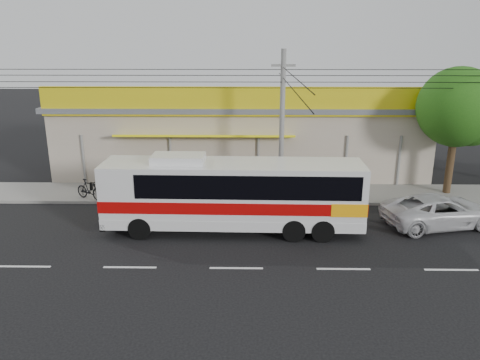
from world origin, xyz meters
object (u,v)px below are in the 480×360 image
(motorbike_red, at_px, (170,191))
(tree_near, at_px, (461,110))
(coach_bus, at_px, (237,191))
(white_car, at_px, (440,211))
(utility_pole, at_px, (283,78))
(motorbike_dark, at_px, (89,190))

(motorbike_red, xyz_separation_m, tree_near, (15.06, 1.42, 4.05))
(coach_bus, distance_m, white_car, 9.31)
(utility_pole, bearing_deg, motorbike_red, -179.90)
(coach_bus, bearing_deg, white_car, 5.61)
(motorbike_red, relative_size, motorbike_dark, 0.96)
(white_car, relative_size, tree_near, 0.75)
(coach_bus, relative_size, utility_pole, 0.33)
(motorbike_dark, bearing_deg, tree_near, -56.83)
(tree_near, bearing_deg, white_car, -117.77)
(coach_bus, bearing_deg, utility_pole, 60.47)
(motorbike_dark, bearing_deg, motorbike_red, -61.05)
(coach_bus, height_order, utility_pole, utility_pole)
(motorbike_red, distance_m, tree_near, 15.66)
(motorbike_red, xyz_separation_m, motorbike_dark, (-4.18, 0.00, 0.08))
(motorbike_red, distance_m, utility_pole, 8.15)
(motorbike_dark, xyz_separation_m, white_car, (16.97, -2.89, 0.03))
(coach_bus, xyz_separation_m, tree_near, (11.48, 5.04, 2.80))
(coach_bus, distance_m, motorbike_red, 5.25)
(coach_bus, relative_size, motorbike_dark, 6.27)
(motorbike_dark, distance_m, tree_near, 19.69)
(coach_bus, relative_size, white_car, 2.18)
(motorbike_dark, bearing_deg, white_car, -70.72)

